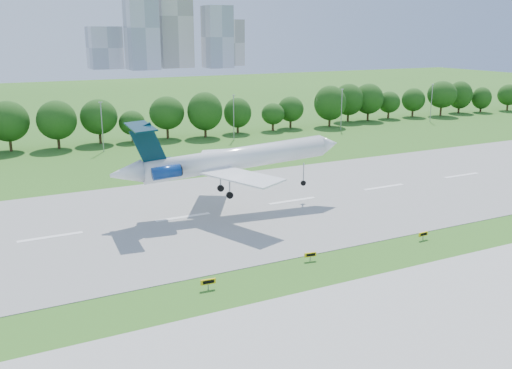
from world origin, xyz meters
name	(u,v)px	position (x,y,z in m)	size (l,w,h in m)	color
ground	(385,249)	(0.00, 0.00, 0.00)	(600.00, 600.00, 0.00)	#295A17
runway	(292,201)	(0.00, 25.00, 0.04)	(400.00, 45.00, 0.08)	gray
taxiway	(492,303)	(0.00, -18.00, 0.04)	(400.00, 23.00, 0.08)	#ADADA8
tree_line	(168,116)	(0.00, 92.00, 6.19)	(288.40, 8.40, 10.40)	#382314
light_poles	(171,121)	(-2.50, 82.00, 6.34)	(175.90, 0.25, 12.19)	gray
skyline	(169,29)	(100.16, 390.61, 30.46)	(127.00, 52.00, 80.00)	#B2B2B7
airliner	(225,159)	(-12.49, 25.15, 8.64)	(39.04, 28.29, 12.64)	white
taxi_sign_left	(208,282)	(-26.22, -0.92, 0.92)	(1.79, 0.35, 1.25)	gray
taxi_sign_centre	(310,255)	(-11.37, 0.95, 0.84)	(1.62, 0.43, 1.13)	gray
taxi_sign_right	(423,234)	(6.95, 0.28, 0.84)	(1.63, 0.28, 1.14)	gray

